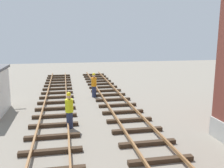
% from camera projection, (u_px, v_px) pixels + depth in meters
% --- Properties ---
extents(track_worker_foreground, '(0.40, 0.40, 1.87)m').
position_uv_depth(track_worker_foreground, '(69.00, 110.00, 12.33)').
color(track_worker_foreground, '#262D4C').
rests_on(track_worker_foreground, ground).
extents(track_worker_distant, '(0.40, 0.40, 1.87)m').
position_uv_depth(track_worker_distant, '(94.00, 85.00, 18.67)').
color(track_worker_distant, '#262D4C').
rests_on(track_worker_distant, ground).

